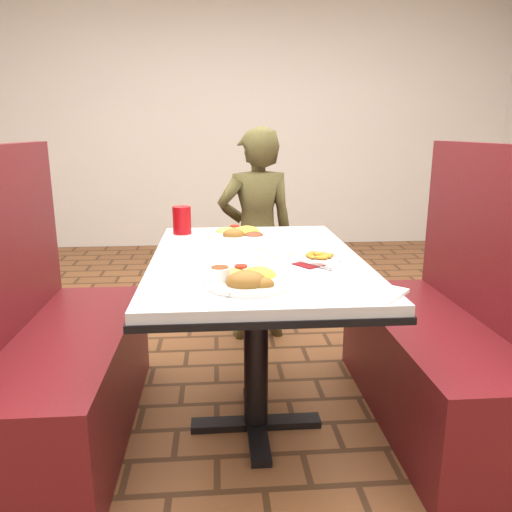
# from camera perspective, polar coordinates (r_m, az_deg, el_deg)

# --- Properties ---
(dining_table) EXTENTS (0.81, 1.21, 0.75)m
(dining_table) POSITION_cam_1_polar(r_m,az_deg,el_deg) (1.97, 0.00, -2.71)
(dining_table) COLOR silver
(dining_table) RESTS_ON ground
(booth_bench_left) EXTENTS (0.47, 1.20, 1.17)m
(booth_bench_left) POSITION_cam_1_polar(r_m,az_deg,el_deg) (2.18, -21.85, -11.20)
(booth_bench_left) COLOR maroon
(booth_bench_left) RESTS_ON ground
(booth_bench_right) EXTENTS (0.47, 1.20, 1.17)m
(booth_bench_right) POSITION_cam_1_polar(r_m,az_deg,el_deg) (2.29, 20.69, -9.88)
(booth_bench_right) COLOR maroon
(booth_bench_right) RESTS_ON ground
(diner_person) EXTENTS (0.50, 0.37, 1.25)m
(diner_person) POSITION_cam_1_polar(r_m,az_deg,el_deg) (2.92, 0.06, 2.30)
(diner_person) COLOR brown
(diner_person) RESTS_ON ground
(near_dinner_plate) EXTENTS (0.29, 0.29, 0.09)m
(near_dinner_plate) POSITION_cam_1_polar(r_m,az_deg,el_deg) (1.58, -1.03, -2.18)
(near_dinner_plate) COLOR white
(near_dinner_plate) RESTS_ON dining_table
(far_dinner_plate) EXTENTS (0.29, 0.29, 0.07)m
(far_dinner_plate) POSITION_cam_1_polar(r_m,az_deg,el_deg) (2.29, -1.82, 2.85)
(far_dinner_plate) COLOR white
(far_dinner_plate) RESTS_ON dining_table
(plantain_plate) EXTENTS (0.17, 0.17, 0.03)m
(plantain_plate) POSITION_cam_1_polar(r_m,az_deg,el_deg) (1.90, 7.16, -0.14)
(plantain_plate) COLOR white
(plantain_plate) RESTS_ON dining_table
(maroon_napkin) EXTENTS (0.13, 0.13, 0.00)m
(maroon_napkin) POSITION_cam_1_polar(r_m,az_deg,el_deg) (1.83, 6.14, -0.95)
(maroon_napkin) COLOR #5E0E11
(maroon_napkin) RESTS_ON dining_table
(spoon_utensil) EXTENTS (0.09, 0.11, 0.00)m
(spoon_utensil) POSITION_cam_1_polar(r_m,az_deg,el_deg) (1.80, 7.00, -1.12)
(spoon_utensil) COLOR silver
(spoon_utensil) RESTS_ON dining_table
(red_tumbler) EXTENTS (0.09, 0.09, 0.13)m
(red_tumbler) POSITION_cam_1_polar(r_m,az_deg,el_deg) (2.38, -8.47, 4.09)
(red_tumbler) COLOR #AC0B10
(red_tumbler) RESTS_ON dining_table
(paper_napkin) EXTENTS (0.23, 0.23, 0.01)m
(paper_napkin) POSITION_cam_1_polar(r_m,az_deg,el_deg) (1.55, 12.99, -3.85)
(paper_napkin) COLOR white
(paper_napkin) RESTS_ON dining_table
(knife_utensil) EXTENTS (0.05, 0.18, 0.00)m
(knife_utensil) POSITION_cam_1_polar(r_m,az_deg,el_deg) (1.54, -2.70, -3.39)
(knife_utensil) COLOR #BCBBC0
(knife_utensil) RESTS_ON dining_table
(fork_utensil) EXTENTS (0.03, 0.14, 0.00)m
(fork_utensil) POSITION_cam_1_polar(r_m,az_deg,el_deg) (1.57, -4.11, -3.16)
(fork_utensil) COLOR silver
(fork_utensil) RESTS_ON dining_table
(lettuce_shreds) EXTENTS (0.28, 0.32, 0.00)m
(lettuce_shreds) POSITION_cam_1_polar(r_m,az_deg,el_deg) (2.00, 1.00, 0.47)
(lettuce_shreds) COLOR #A6CF53
(lettuce_shreds) RESTS_ON dining_table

